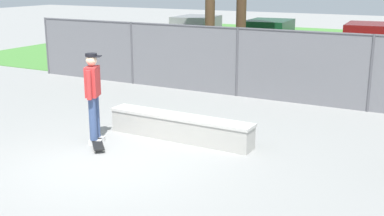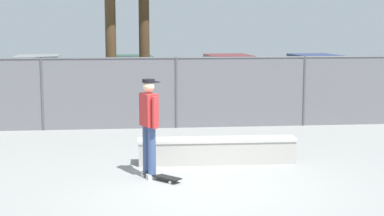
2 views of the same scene
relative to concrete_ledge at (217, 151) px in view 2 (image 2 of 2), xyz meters
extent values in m
plane|color=gray|center=(-0.52, -1.75, -0.26)|extent=(80.00, 80.00, 0.00)
cube|color=#478438|center=(-0.52, 14.47, -0.25)|extent=(26.33, 20.00, 0.02)
cube|color=#A8A59E|center=(0.00, 0.00, -0.03)|extent=(3.20, 0.50, 0.46)
cube|color=beige|center=(0.00, 0.00, 0.23)|extent=(3.24, 0.54, 0.06)
cube|color=beige|center=(-1.42, -0.89, -0.21)|extent=(0.28, 0.20, 0.10)
cube|color=beige|center=(-1.34, -1.10, -0.21)|extent=(0.28, 0.20, 0.10)
cylinder|color=#384C7A|center=(-1.45, -0.91, 0.28)|extent=(0.15, 0.15, 0.88)
cylinder|color=#384C7A|center=(-1.37, -1.11, 0.28)|extent=(0.15, 0.15, 0.88)
cube|color=red|center=(-1.41, -1.01, 1.02)|extent=(0.35, 0.44, 0.60)
cylinder|color=red|center=(-1.51, -0.78, 1.00)|extent=(0.10, 0.10, 0.58)
cylinder|color=red|center=(-1.31, -1.24, 1.00)|extent=(0.10, 0.10, 0.58)
sphere|color=beige|center=(-1.41, -1.01, 1.45)|extent=(0.22, 0.22, 0.22)
cylinder|color=black|center=(-1.41, -1.01, 1.55)|extent=(0.23, 0.23, 0.06)
cube|color=black|center=(-1.29, -0.96, 1.52)|extent=(0.19, 0.23, 0.02)
cube|color=black|center=(-1.19, -1.21, -0.18)|extent=(0.70, 0.71, 0.02)
cube|color=#B2B2B7|center=(-1.00, -1.41, -0.20)|extent=(0.14, 0.14, 0.02)
cube|color=#B2B2B7|center=(-1.38, -1.02, -0.20)|extent=(0.14, 0.14, 0.02)
cylinder|color=silver|center=(-1.06, -1.47, -0.24)|extent=(0.06, 0.06, 0.05)
cylinder|color=silver|center=(-0.94, -1.35, -0.24)|extent=(0.06, 0.06, 0.05)
cylinder|color=silver|center=(-1.44, -1.08, -0.24)|extent=(0.06, 0.06, 0.05)
cylinder|color=silver|center=(-1.31, -0.96, -0.24)|extent=(0.06, 0.06, 0.05)
cylinder|color=#4C4C51|center=(-4.10, 4.17, 0.71)|extent=(0.07, 0.07, 1.95)
cylinder|color=#4C4C51|center=(-0.52, 4.17, 0.71)|extent=(0.07, 0.07, 1.95)
cylinder|color=#4C4C51|center=(3.06, 4.17, 0.71)|extent=(0.07, 0.07, 1.95)
cylinder|color=#4C4C51|center=(-0.52, 4.17, 1.65)|extent=(14.33, 0.05, 0.05)
cube|color=slate|center=(-0.52, 4.17, 0.71)|extent=(14.33, 0.01, 1.95)
cylinder|color=#513823|center=(-2.33, 6.08, 2.17)|extent=(0.32, 0.32, 4.86)
cylinder|color=#47301E|center=(-1.32, 6.30, 2.11)|extent=(0.32, 0.32, 4.74)
cube|color=silver|center=(-5.24, 10.78, 0.41)|extent=(2.08, 4.31, 0.70)
cube|color=gray|center=(-5.23, 10.63, 1.08)|extent=(1.74, 2.20, 0.64)
cylinder|color=black|center=(-6.23, 12.02, 0.06)|extent=(0.26, 0.65, 0.64)
cylinder|color=black|center=(-4.43, 12.14, 0.06)|extent=(0.26, 0.65, 0.64)
cylinder|color=black|center=(-6.05, 9.42, 0.06)|extent=(0.26, 0.65, 0.64)
cylinder|color=black|center=(-4.25, 9.54, 0.06)|extent=(0.26, 0.65, 0.64)
cube|color=#1E6638|center=(-1.77, 10.36, 0.41)|extent=(2.08, 4.31, 0.70)
cube|color=#10381E|center=(-1.76, 10.21, 1.08)|extent=(1.74, 2.20, 0.64)
cylinder|color=black|center=(-2.76, 11.60, 0.06)|extent=(0.26, 0.65, 0.64)
cylinder|color=black|center=(-0.97, 11.72, 0.06)|extent=(0.26, 0.65, 0.64)
cylinder|color=black|center=(-2.58, 9.00, 0.06)|extent=(0.26, 0.65, 0.64)
cylinder|color=black|center=(-0.79, 9.12, 0.06)|extent=(0.26, 0.65, 0.64)
cube|color=#B21E1E|center=(1.97, 10.65, 0.41)|extent=(2.08, 4.31, 0.70)
cube|color=#621010|center=(1.98, 10.50, 1.08)|extent=(1.74, 2.20, 0.64)
cylinder|color=black|center=(0.98, 11.89, 0.06)|extent=(0.26, 0.65, 0.64)
cylinder|color=black|center=(2.78, 12.01, 0.06)|extent=(0.26, 0.65, 0.64)
cylinder|color=black|center=(1.16, 9.29, 0.06)|extent=(0.26, 0.65, 0.64)
cylinder|color=black|center=(2.96, 9.41, 0.06)|extent=(0.26, 0.65, 0.64)
cube|color=#233D9E|center=(5.32, 10.44, 0.41)|extent=(2.08, 4.31, 0.70)
cube|color=navy|center=(5.33, 10.29, 1.08)|extent=(1.74, 2.20, 0.64)
cylinder|color=black|center=(4.33, 11.68, 0.06)|extent=(0.26, 0.65, 0.64)
cylinder|color=black|center=(6.13, 11.80, 0.06)|extent=(0.26, 0.65, 0.64)
cylinder|color=black|center=(4.51, 9.08, 0.06)|extent=(0.26, 0.65, 0.64)
cylinder|color=black|center=(6.31, 9.20, 0.06)|extent=(0.26, 0.65, 0.64)
camera|label=1|loc=(4.85, -8.47, 3.00)|focal=46.05mm
camera|label=2|loc=(-1.70, -11.53, 2.57)|focal=54.40mm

